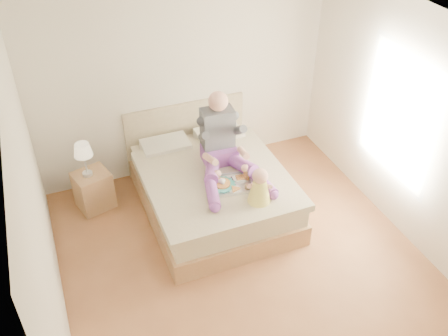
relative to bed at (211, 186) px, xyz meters
name	(u,v)px	position (x,y,z in m)	size (l,w,h in m)	color
room	(255,152)	(0.08, -1.08, 1.19)	(4.02, 4.22, 2.71)	brown
bed	(211,186)	(0.00, 0.00, 0.00)	(1.70, 2.18, 1.00)	#926A44
nightstand	(94,190)	(-1.40, 0.54, -0.06)	(0.51, 0.48, 0.52)	#926A44
lamp	(83,152)	(-1.44, 0.53, 0.56)	(0.23, 0.23, 0.46)	silver
adult	(223,147)	(0.15, -0.05, 0.58)	(0.83, 1.19, 0.98)	purple
tray	(231,183)	(0.10, -0.42, 0.33)	(0.57, 0.48, 0.15)	silver
baby	(259,188)	(0.29, -0.80, 0.47)	(0.32, 0.40, 0.44)	#E8DB49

